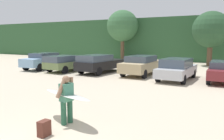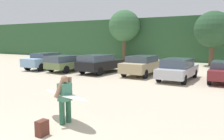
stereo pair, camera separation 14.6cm
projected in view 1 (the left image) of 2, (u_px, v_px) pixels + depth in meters
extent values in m
cube|color=#2D5633|center=(199.00, 39.00, 32.96)|extent=(108.00, 12.00, 5.65)
cylinder|color=brown|center=(122.00, 50.00, 31.12)|extent=(0.51, 0.51, 2.80)
sphere|color=#38663D|center=(123.00, 26.00, 30.71)|extent=(4.21, 4.21, 4.21)
cylinder|color=brown|center=(209.00, 56.00, 24.00)|extent=(0.53, 0.53, 2.19)
sphere|color=#284C2D|center=(211.00, 30.00, 23.64)|extent=(3.78, 3.78, 3.78)
cube|color=#84ADD1|center=(44.00, 61.00, 21.48)|extent=(1.93, 4.62, 0.74)
cube|color=#3F4C5B|center=(44.00, 55.00, 21.43)|extent=(1.70, 2.44, 0.43)
cylinder|color=black|center=(49.00, 63.00, 23.21)|extent=(0.25, 0.71, 0.70)
cylinder|color=black|center=(61.00, 64.00, 22.53)|extent=(0.25, 0.71, 0.70)
cylinder|color=black|center=(26.00, 67.00, 20.54)|extent=(0.25, 0.71, 0.70)
cylinder|color=black|center=(39.00, 67.00, 19.85)|extent=(0.25, 0.71, 0.70)
cube|color=#6B7F4C|center=(69.00, 64.00, 20.19)|extent=(2.35, 4.59, 0.57)
cube|color=#3F4C5B|center=(61.00, 59.00, 19.29)|extent=(2.01, 2.64, 0.51)
cylinder|color=black|center=(73.00, 65.00, 21.92)|extent=(0.28, 0.67, 0.65)
cylinder|color=black|center=(88.00, 66.00, 20.96)|extent=(0.28, 0.67, 0.65)
cylinder|color=black|center=(50.00, 68.00, 19.50)|extent=(0.28, 0.67, 0.65)
cylinder|color=black|center=(64.00, 70.00, 18.54)|extent=(0.28, 0.67, 0.65)
cube|color=black|center=(101.00, 64.00, 19.18)|extent=(2.36, 4.93, 0.68)
cube|color=#3F4C5B|center=(95.00, 58.00, 18.38)|extent=(2.02, 2.87, 0.50)
cylinder|color=black|center=(104.00, 66.00, 21.00)|extent=(0.28, 0.70, 0.68)
cylinder|color=black|center=(120.00, 67.00, 20.05)|extent=(0.28, 0.70, 0.68)
cylinder|color=black|center=(81.00, 70.00, 18.39)|extent=(0.28, 0.70, 0.68)
cylinder|color=black|center=(99.00, 71.00, 17.45)|extent=(0.28, 0.70, 0.68)
cube|color=tan|center=(142.00, 66.00, 17.92)|extent=(2.05, 4.81, 0.73)
cube|color=#3F4C5B|center=(141.00, 59.00, 17.69)|extent=(1.82, 2.56, 0.46)
cylinder|color=black|center=(140.00, 68.00, 19.73)|extent=(0.24, 0.65, 0.65)
cylinder|color=black|center=(159.00, 69.00, 18.89)|extent=(0.24, 0.65, 0.65)
cylinder|color=black|center=(123.00, 72.00, 17.04)|extent=(0.24, 0.65, 0.65)
cylinder|color=black|center=(144.00, 74.00, 16.20)|extent=(0.24, 0.65, 0.65)
cube|color=silver|center=(177.00, 71.00, 15.71)|extent=(2.01, 4.62, 0.61)
cube|color=#3F4C5B|center=(177.00, 63.00, 15.47)|extent=(1.78, 2.63, 0.57)
cylinder|color=black|center=(171.00, 72.00, 17.43)|extent=(0.25, 0.62, 0.61)
cylinder|color=black|center=(194.00, 73.00, 16.61)|extent=(0.25, 0.62, 0.61)
cylinder|color=black|center=(158.00, 77.00, 14.88)|extent=(0.25, 0.62, 0.61)
cylinder|color=black|center=(183.00, 80.00, 14.06)|extent=(0.25, 0.62, 0.61)
cube|color=maroon|center=(224.00, 72.00, 14.79)|extent=(1.91, 4.16, 0.59)
cylinder|color=black|center=(212.00, 73.00, 16.41)|extent=(0.23, 0.69, 0.69)
cylinder|color=black|center=(208.00, 79.00, 14.01)|extent=(0.23, 0.69, 0.69)
cylinder|color=#26593F|center=(64.00, 113.00, 7.35)|extent=(0.18, 0.18, 0.76)
cylinder|color=#26593F|center=(70.00, 111.00, 7.57)|extent=(0.18, 0.18, 0.76)
cube|color=#3F7F66|center=(66.00, 92.00, 7.37)|extent=(0.35, 0.43, 0.58)
sphere|color=#8C664C|center=(66.00, 79.00, 7.32)|extent=(0.24, 0.24, 0.24)
cylinder|color=#8C664C|center=(61.00, 89.00, 7.18)|extent=(0.19, 0.43, 0.60)
cylinder|color=#8C664C|center=(71.00, 86.00, 7.52)|extent=(0.15, 0.17, 0.62)
ellipsoid|color=white|center=(67.00, 95.00, 7.55)|extent=(2.45, 1.33, 0.17)
cube|color=#592D23|center=(44.00, 128.00, 6.51)|extent=(0.24, 0.34, 0.45)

